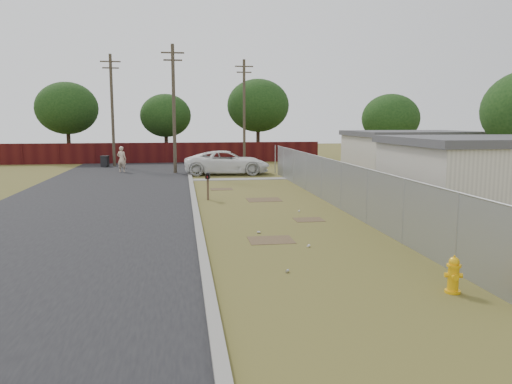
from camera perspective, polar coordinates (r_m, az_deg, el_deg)
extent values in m
plane|color=brown|center=(20.71, 1.45, -2.21)|extent=(120.00, 120.00, 0.00)
cube|color=black|center=(28.59, -16.41, 0.35)|extent=(9.00, 60.00, 0.02)
cube|color=gray|center=(28.31, -7.36, 0.65)|extent=(0.25, 60.00, 0.12)
cube|color=gray|center=(31.98, -2.10, 1.49)|extent=(6.20, 1.00, 0.03)
cylinder|color=#95969D|center=(13.18, 21.96, -4.38)|extent=(0.06, 0.06, 2.00)
cylinder|color=#95969D|center=(15.79, 16.48, -2.13)|extent=(0.06, 0.06, 2.00)
cylinder|color=#95969D|center=(18.51, 12.58, -0.51)|extent=(0.06, 0.06, 2.00)
cylinder|color=#95969D|center=(21.31, 9.70, 0.69)|extent=(0.06, 0.06, 2.00)
cylinder|color=#95969D|center=(24.16, 7.49, 1.60)|extent=(0.06, 0.06, 2.00)
cylinder|color=#95969D|center=(27.04, 5.74, 2.33)|extent=(0.06, 0.06, 2.00)
cylinder|color=#95969D|center=(29.94, 4.34, 2.91)|extent=(0.06, 0.06, 2.00)
cylinder|color=#95969D|center=(32.86, 3.18, 3.38)|extent=(0.06, 0.06, 2.00)
cylinder|color=#95969D|center=(35.79, 2.21, 3.78)|extent=(0.06, 0.06, 2.00)
cylinder|color=#95969D|center=(22.15, 8.95, 3.58)|extent=(0.04, 26.00, 0.04)
cube|color=gray|center=(22.25, 8.90, 1.02)|extent=(0.01, 26.00, 2.00)
cube|color=black|center=(22.37, 9.01, -0.76)|extent=(0.03, 26.00, 0.60)
cube|color=#400F0D|center=(45.23, -11.64, 4.41)|extent=(30.00, 0.12, 1.80)
cylinder|color=#4C4233|center=(36.08, -9.36, 9.28)|extent=(0.24, 0.24, 9.00)
cube|color=#4C4233|center=(36.37, -9.51, 15.43)|extent=(1.60, 0.10, 0.10)
cube|color=#4C4233|center=(36.31, -9.49, 14.65)|extent=(1.30, 0.10, 0.10)
cylinder|color=#4C4233|center=(42.43, -16.10, 8.88)|extent=(0.24, 0.24, 9.00)
cube|color=#4C4233|center=(42.68, -16.31, 14.12)|extent=(1.60, 0.10, 0.10)
cube|color=#4C4233|center=(42.63, -16.28, 13.46)|extent=(1.30, 0.10, 0.10)
cylinder|color=#4C4233|center=(44.42, -1.36, 9.15)|extent=(0.24, 0.24, 9.00)
cube|color=#4C4233|center=(44.66, -1.38, 14.16)|extent=(1.60, 0.10, 0.10)
cube|color=#4C4233|center=(44.61, -1.37, 13.52)|extent=(1.30, 0.10, 0.10)
cube|color=beige|center=(22.11, 26.09, 1.28)|extent=(8.00, 6.00, 2.80)
cube|color=#454549|center=(22.00, 26.34, 5.29)|extent=(8.32, 6.24, 0.30)
cube|color=beige|center=(32.36, 17.26, 3.67)|extent=(7.00, 6.00, 2.80)
cube|color=#454549|center=(32.28, 17.37, 6.41)|extent=(7.28, 6.24, 0.30)
cylinder|color=#2F2015|center=(50.22, -20.61, 5.27)|extent=(0.36, 0.36, 3.30)
ellipsoid|color=black|center=(50.19, -20.80, 8.94)|extent=(5.70, 5.70, 4.84)
cylinder|color=#2F2015|center=(50.14, -10.21, 5.40)|extent=(0.36, 0.36, 2.86)
ellipsoid|color=black|center=(50.09, -10.29, 8.60)|extent=(4.94, 4.94, 4.20)
cylinder|color=#2F2015|center=(49.68, 0.23, 5.89)|extent=(0.36, 0.36, 3.52)
ellipsoid|color=black|center=(49.66, 0.23, 9.86)|extent=(6.08, 6.08, 5.17)
cylinder|color=#2F2015|center=(41.57, 15.00, 4.56)|extent=(0.36, 0.36, 2.64)
ellipsoid|color=black|center=(41.50, 15.13, 8.12)|extent=(4.56, 4.56, 3.88)
cylinder|color=#E8A80C|center=(11.91, 21.54, -10.52)|extent=(0.41, 0.41, 0.06)
cylinder|color=#E8A80C|center=(11.82, 21.61, -9.15)|extent=(0.29, 0.29, 0.57)
cylinder|color=#E8A80C|center=(11.74, 21.69, -7.81)|extent=(0.38, 0.38, 0.05)
sphere|color=#E8A80C|center=(11.72, 21.71, -7.44)|extent=(0.28, 0.28, 0.23)
cylinder|color=#E8A80C|center=(11.69, 21.74, -6.88)|extent=(0.05, 0.05, 0.06)
cylinder|color=#E8A80C|center=(11.77, 20.97, -8.85)|extent=(0.12, 0.13, 0.11)
cylinder|color=#E8A80C|center=(11.84, 22.29, -8.81)|extent=(0.12, 0.13, 0.11)
cylinder|color=#E8A80C|center=(11.68, 21.81, -9.02)|extent=(0.16, 0.15, 0.14)
cube|color=brown|center=(23.70, -5.52, 0.40)|extent=(0.11, 0.11, 1.09)
cube|color=black|center=(23.63, -5.53, 1.78)|extent=(0.26, 0.54, 0.20)
cylinder|color=black|center=(23.62, -5.54, 2.02)|extent=(0.26, 0.54, 0.20)
cube|color=#A60B11|center=(23.35, -5.59, 1.70)|extent=(0.03, 0.05, 0.11)
imported|color=white|center=(35.04, -3.32, 3.39)|extent=(6.11, 3.15, 1.65)
imported|color=beige|center=(37.58, -15.10, 3.63)|extent=(0.80, 0.65, 1.89)
cube|color=black|center=(42.30, -16.89, 3.34)|extent=(0.64, 0.64, 0.86)
cube|color=black|center=(42.27, -16.91, 3.94)|extent=(0.71, 0.71, 0.07)
cylinder|color=black|center=(41.99, -16.66, 2.84)|extent=(0.08, 0.18, 0.18)
cylinder|color=silver|center=(14.99, 6.03, -6.13)|extent=(0.12, 0.12, 0.07)
cylinder|color=#ACACB1|center=(16.68, 0.32, -4.62)|extent=(0.12, 0.10, 0.07)
cylinder|color=silver|center=(20.61, 4.95, -2.18)|extent=(0.10, 0.12, 0.07)
cylinder|color=#ACACB1|center=(12.51, 3.59, -9.00)|extent=(0.11, 0.12, 0.07)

